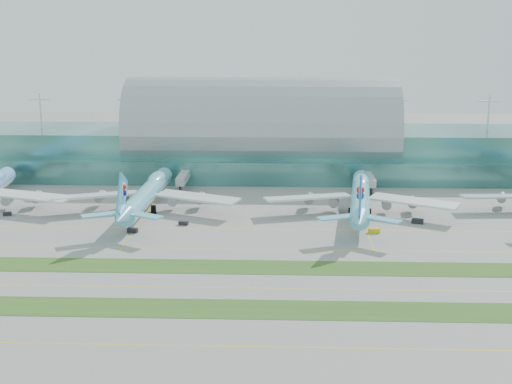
{
  "coord_description": "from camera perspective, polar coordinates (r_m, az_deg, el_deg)",
  "views": [
    {
      "loc": [
        8.78,
        -186.84,
        67.07
      ],
      "look_at": [
        0.0,
        55.0,
        9.0
      ],
      "focal_mm": 50.0,
      "sensor_mm": 36.0,
      "label": 1
    }
  ],
  "objects": [
    {
      "name": "gse_b",
      "position": [
        267.35,
        -19.27,
        -1.66
      ],
      "size": [
        3.22,
        2.29,
        1.32
      ],
      "primitive_type": "cube",
      "rotation": [
        0.0,
        0.0,
        0.28
      ],
      "color": "black",
      "rests_on": "ground"
    },
    {
      "name": "gse_d",
      "position": [
        242.28,
        -5.83,
        -2.49
      ],
      "size": [
        3.43,
        2.21,
        1.28
      ],
      "primitive_type": "cube",
      "rotation": [
        0.0,
        0.0,
        -0.22
      ],
      "color": "black",
      "rests_on": "ground"
    },
    {
      "name": "taxiline_d",
      "position": [
        236.71,
        -0.13,
        -2.97
      ],
      "size": [
        420.0,
        0.35,
        0.01
      ],
      "primitive_type": "cube",
      "color": "yellow",
      "rests_on": "ground"
    },
    {
      "name": "terminal",
      "position": [
        320.14,
        0.48,
        3.99
      ],
      "size": [
        340.0,
        69.1,
        36.0
      ],
      "color": "#3D7A75",
      "rests_on": "ground"
    },
    {
      "name": "airliner_b",
      "position": [
        260.59,
        -8.71,
        -0.06
      ],
      "size": [
        69.49,
        78.84,
        21.71
      ],
      "rotation": [
        0.0,
        0.0,
        -0.03
      ],
      "color": "#65C7DE",
      "rests_on": "ground"
    },
    {
      "name": "airliner_c",
      "position": [
        256.32,
        8.35,
        -0.29
      ],
      "size": [
        68.38,
        78.09,
        21.49
      ],
      "rotation": [
        0.0,
        0.0,
        -0.11
      ],
      "color": "#6ACEE9",
      "rests_on": "ground"
    },
    {
      "name": "ground",
      "position": [
        198.71,
        -0.58,
        -6.23
      ],
      "size": [
        700.0,
        700.0,
        0.0
      ],
      "primitive_type": "plane",
      "color": "gray",
      "rests_on": "ground"
    },
    {
      "name": "gse_e",
      "position": [
        235.37,
        9.43,
        -3.05
      ],
      "size": [
        3.77,
        2.16,
        1.54
      ],
      "primitive_type": "cube",
      "rotation": [
        0.0,
        0.0,
        0.12
      ],
      "color": "yellow",
      "rests_on": "ground"
    },
    {
      "name": "grass_strip_far",
      "position": [
        200.57,
        -0.55,
        -6.03
      ],
      "size": [
        420.0,
        12.0,
        0.08
      ],
      "primitive_type": "cube",
      "color": "#2D591E",
      "rests_on": "ground"
    },
    {
      "name": "taxiline_b",
      "position": [
        185.6,
        -0.78,
        -7.69
      ],
      "size": [
        420.0,
        0.35,
        0.01
      ],
      "primitive_type": "cube",
      "color": "yellow",
      "rests_on": "ground"
    },
    {
      "name": "gse_f",
      "position": [
        248.91,
        12.8,
        -2.29
      ],
      "size": [
        4.33,
        3.17,
        1.62
      ],
      "primitive_type": "cube",
      "rotation": [
        0.0,
        0.0,
        -0.33
      ],
      "color": "black",
      "rests_on": "ground"
    },
    {
      "name": "taxiline_c",
      "position": [
        215.72,
        -0.36,
        -4.62
      ],
      "size": [
        420.0,
        0.35,
        0.01
      ],
      "primitive_type": "cube",
      "color": "yellow",
      "rests_on": "ground"
    },
    {
      "name": "grass_strip_near",
      "position": [
        172.63,
        -1.01,
        -9.36
      ],
      "size": [
        420.0,
        12.0,
        0.08
      ],
      "primitive_type": "cube",
      "color": "#2D591E",
      "rests_on": "ground"
    },
    {
      "name": "gse_c",
      "position": [
        235.76,
        -9.84,
        -3.04
      ],
      "size": [
        3.54,
        2.13,
        1.55
      ],
      "primitive_type": "cube",
      "rotation": [
        0.0,
        0.0,
        -0.16
      ],
      "color": "black",
      "rests_on": "ground"
    },
    {
      "name": "taxiline_a",
      "position": [
        154.44,
        -1.42,
        -12.25
      ],
      "size": [
        420.0,
        0.35,
        0.01
      ],
      "primitive_type": "cube",
      "color": "yellow",
      "rests_on": "ground"
    }
  ]
}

